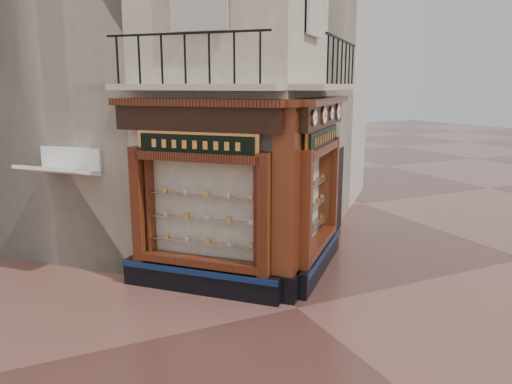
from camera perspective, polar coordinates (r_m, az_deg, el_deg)
ground at (r=9.97m, az=4.72°, el=-13.08°), size 80.00×80.00×0.00m
main_building at (r=14.77m, az=-7.58°, el=18.88°), size 11.31×11.31×12.00m
neighbour_left at (r=16.59m, az=-18.79°, el=15.87°), size 11.31×11.31×11.00m
neighbour_right at (r=17.90m, az=-2.23°, el=16.16°), size 11.31×11.31×11.00m
shopfront_left at (r=10.12m, az=-6.50°, el=-0.86°), size 2.86×2.86×3.98m
shopfront_right at (r=11.32m, az=7.08°, el=0.52°), size 2.86×2.86×3.98m
corner_pilaster at (r=9.73m, az=3.44°, el=-1.51°), size 0.85×0.85×3.98m
balcony at (r=10.33m, az=0.91°, el=12.01°), size 5.94×2.97×1.03m
clock_a at (r=9.74m, az=6.65°, el=8.41°), size 0.26×0.26×0.32m
clock_b at (r=10.62m, az=7.76°, el=8.68°), size 0.31×0.31×0.39m
clock_c at (r=11.40m, az=8.60°, el=8.89°), size 0.26×0.26×0.31m
clock_d at (r=12.20m, az=9.35°, el=9.06°), size 0.32×0.32×0.40m
awning at (r=12.24m, az=-20.86°, el=-8.96°), size 1.78×1.78×0.31m
signboard_left at (r=9.86m, az=-6.85°, el=5.42°), size 1.90×1.90×0.51m
signboard_right at (r=11.14m, az=7.62°, el=6.16°), size 2.06×2.06×0.55m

